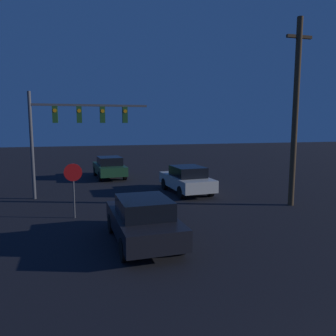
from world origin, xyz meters
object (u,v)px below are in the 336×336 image
at_px(car_far, 109,167).
at_px(utility_pole, 295,112).
at_px(car_near, 143,220).
at_px(traffic_signal_mast, 72,123).
at_px(stop_sign, 73,180).
at_px(car_mid, 187,179).

relative_size(car_far, utility_pole, 0.51).
height_order(car_near, traffic_signal_mast, traffic_signal_mast).
xyz_separation_m(car_far, stop_sign, (-2.43, -10.37, 0.86)).
height_order(car_mid, traffic_signal_mast, traffic_signal_mast).
xyz_separation_m(car_mid, traffic_signal_mast, (-6.39, 0.73, 3.26)).
relative_size(car_mid, utility_pole, 0.51).
bearing_deg(car_near, stop_sign, 119.67).
xyz_separation_m(car_mid, stop_sign, (-6.33, -3.64, 0.86)).
bearing_deg(car_near, utility_pole, 19.31).
xyz_separation_m(car_mid, utility_pole, (4.15, -4.12, 3.82)).
relative_size(car_near, traffic_signal_mast, 0.72).
height_order(car_far, utility_pole, utility_pole).
relative_size(traffic_signal_mast, utility_pole, 0.70).
bearing_deg(stop_sign, car_mid, 29.93).
bearing_deg(car_near, traffic_signal_mast, 104.10).
relative_size(car_far, stop_sign, 1.93).
relative_size(car_near, car_mid, 0.99).
bearing_deg(car_far, traffic_signal_mast, -117.04).
bearing_deg(traffic_signal_mast, stop_sign, -89.19).
distance_m(car_near, car_far, 14.08).
bearing_deg(utility_pole, car_near, -158.41).
bearing_deg(car_near, car_mid, 59.08).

